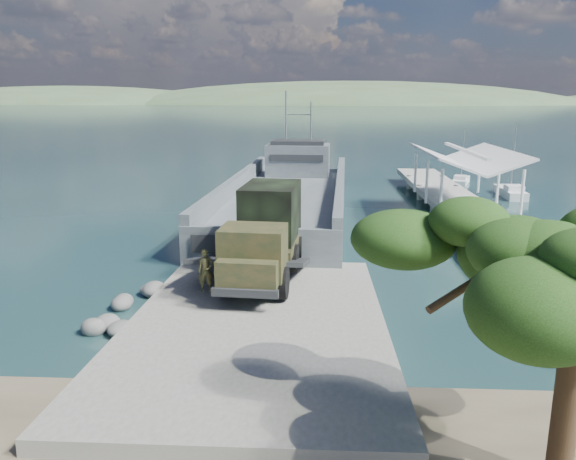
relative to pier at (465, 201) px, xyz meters
The scene contains 11 objects.
ground 22.89m from the pier, 124.71° to the right, with size 1400.00×1400.00×0.00m, color #1A3E3F.
boat_ramp 23.70m from the pier, 123.33° to the right, with size 10.00×18.00×0.50m, color slate.
shoreline_rocks 26.55m from the pier, 136.42° to the right, with size 3.20×5.60×0.90m, color #5F5F5C, non-canonical shape.
distant_headlands 542.50m from the pier, 86.09° to the left, with size 1000.00×240.00×48.00m, color #445B38, non-canonical shape.
pier is the anchor object (origin of this frame).
landing_craft 13.30m from the pier, 168.74° to the left, with size 10.16×34.76×10.22m.
military_truck 19.45m from the pier, 132.71° to the right, with size 3.59×9.30×4.22m.
soldier 23.63m from the pier, 130.66° to the right, with size 0.68×0.45×1.87m, color #222F1A.
sailboat_near 13.33m from the pier, 58.12° to the left, with size 1.86×5.70×6.87m.
sailboat_far 19.11m from the pier, 77.04° to the left, with size 2.89×4.94×5.79m.
overhang_tree 29.40m from the pier, 101.13° to the right, with size 7.37×6.78×6.69m.
Camera 1 is at (2.30, -21.71, 9.10)m, focal length 35.00 mm.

